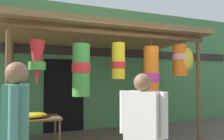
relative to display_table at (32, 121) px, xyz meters
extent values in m
cube|color=#47844C|center=(1.67, 1.46, 1.23)|extent=(11.65, 0.25, 3.62)
cube|color=#2D2823|center=(1.67, 1.31, 1.66)|extent=(10.49, 0.04, 0.24)
cube|color=black|center=(0.91, 1.32, 0.42)|extent=(1.10, 0.03, 2.00)
cylinder|color=brown|center=(-0.43, -0.92, 0.60)|extent=(0.09, 0.09, 2.37)
cylinder|color=brown|center=(3.62, -0.92, 0.60)|extent=(0.09, 0.09, 2.37)
cylinder|color=brown|center=(-0.43, 1.14, 0.60)|extent=(0.09, 0.09, 2.37)
cylinder|color=brown|center=(3.62, 1.14, 0.60)|extent=(0.09, 0.09, 2.37)
cylinder|color=brown|center=(1.59, -0.92, 1.79)|extent=(4.25, 0.10, 0.10)
cylinder|color=brown|center=(1.59, 1.14, 1.94)|extent=(4.25, 0.10, 0.10)
cube|color=olive|center=(1.59, 0.11, 1.91)|extent=(4.55, 2.56, 0.24)
cylinder|color=brown|center=(0.03, -0.90, 1.65)|extent=(0.01, 0.01, 0.18)
cone|color=red|center=(0.03, -0.90, 1.16)|extent=(0.27, 0.27, 0.80)
cylinder|color=green|center=(0.03, -0.90, 1.11)|extent=(0.30, 0.30, 0.14)
cylinder|color=brown|center=(0.83, -0.87, 1.64)|extent=(0.01, 0.01, 0.20)
cylinder|color=green|center=(0.83, -0.87, 1.05)|extent=(0.33, 0.33, 0.99)
cylinder|color=red|center=(0.83, -0.87, 1.09)|extent=(0.36, 0.36, 0.18)
cylinder|color=brown|center=(1.59, -0.89, 1.67)|extent=(0.01, 0.01, 0.13)
cylinder|color=yellow|center=(1.59, -0.89, 1.24)|extent=(0.27, 0.27, 0.73)
cylinder|color=red|center=(1.59, -0.89, 1.16)|extent=(0.29, 0.29, 0.13)
cylinder|color=brown|center=(2.35, -0.90, 1.65)|extent=(0.01, 0.01, 0.17)
cylinder|color=orange|center=(2.35, -0.90, 1.04)|extent=(0.32, 0.32, 1.05)
cylinder|color=#D13399|center=(2.35, -0.90, 0.91)|extent=(0.35, 0.35, 0.19)
cylinder|color=brown|center=(3.16, -0.84, 1.70)|extent=(0.01, 0.01, 0.08)
cylinder|color=orange|center=(3.16, -0.84, 1.30)|extent=(0.33, 0.33, 0.71)
cylinder|color=pink|center=(3.16, -0.84, 1.37)|extent=(0.35, 0.35, 0.13)
cylinder|color=#4C3D23|center=(3.27, -0.91, 1.67)|extent=(0.02, 0.02, 0.12)
ellipsoid|color=yellow|center=(3.27, -0.91, 1.33)|extent=(0.35, 0.30, 0.57)
cube|color=brown|center=(0.00, 0.00, 0.05)|extent=(1.16, 0.74, 0.04)
cylinder|color=brown|center=(0.53, -0.32, -0.28)|extent=(0.05, 0.05, 0.61)
cylinder|color=brown|center=(-0.53, 0.32, -0.28)|extent=(0.05, 0.05, 0.61)
cylinder|color=brown|center=(0.53, 0.32, -0.28)|extent=(0.05, 0.05, 0.61)
ellipsoid|color=yellow|center=(0.00, -0.07, 0.13)|extent=(0.60, 0.42, 0.11)
ellipsoid|color=pink|center=(0.09, -0.12, 0.13)|extent=(0.27, 0.21, 0.08)
cube|color=#2347A8|center=(2.35, -1.07, -0.14)|extent=(0.48, 0.48, 0.04)
cube|color=#2347A8|center=(2.18, -1.03, 0.06)|extent=(0.12, 0.40, 0.40)
cylinder|color=#333338|center=(2.57, -0.93, -0.36)|extent=(0.03, 0.03, 0.44)
cylinder|color=#333338|center=(2.22, -0.85, -0.36)|extent=(0.03, 0.03, 0.44)
cube|color=silver|center=(1.08, -2.75, 0.46)|extent=(0.42, 0.45, 0.57)
cylinder|color=silver|center=(0.92, -2.55, 0.48)|extent=(0.08, 0.08, 0.51)
cylinder|color=silver|center=(1.23, -2.95, 0.48)|extent=(0.08, 0.08, 0.51)
sphere|color=#896042|center=(1.08, -2.75, 0.84)|extent=(0.21, 0.21, 0.21)
cube|color=#4C8E7A|center=(-0.28, -2.64, 0.53)|extent=(0.26, 0.42, 0.61)
cylinder|color=#4C8E7A|center=(-0.26, -2.38, 0.56)|extent=(0.08, 0.08, 0.55)
cylinder|color=#4C8E7A|center=(-0.30, -2.89, 0.56)|extent=(0.08, 0.08, 0.55)
sphere|color=#896042|center=(-0.28, -2.64, 0.94)|extent=(0.22, 0.22, 0.22)
camera|label=1|loc=(-0.26, -5.08, 0.89)|focal=36.63mm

